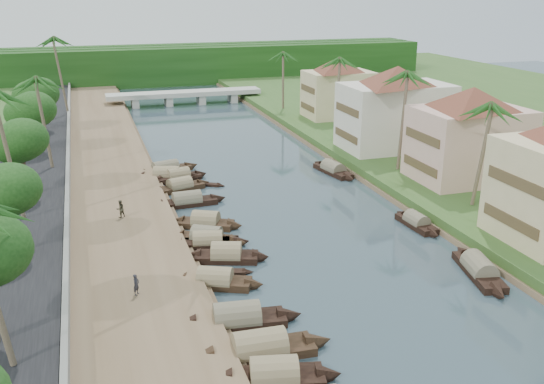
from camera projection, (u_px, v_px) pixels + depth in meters
name	position (u px, v px, depth m)	size (l,w,h in m)	color
ground	(345.00, 269.00, 46.29)	(220.00, 220.00, 0.00)	#31424A
left_bank	(113.00, 202.00, 59.68)	(10.00, 180.00, 0.80)	brown
right_bank	(426.00, 169.00, 69.57)	(16.00, 180.00, 1.20)	#335522
road	(21.00, 208.00, 57.16)	(8.00, 180.00, 1.40)	black
retaining_wall	(68.00, 197.00, 58.18)	(0.40, 180.00, 1.10)	slate
treeline	(163.00, 65.00, 135.33)	(120.00, 14.00, 8.00)	#13350E
bridge	(185.00, 95.00, 110.77)	(28.00, 4.00, 2.40)	#ADACA2
building_mid	(469.00, 133.00, 62.65)	(14.11, 14.11, 9.70)	#DBA99B
building_far	(396.00, 107.00, 74.93)	(15.59, 15.59, 10.20)	beige
building_distant	(338.00, 87.00, 93.44)	(12.62, 12.62, 9.20)	beige
sampan_1	(274.00, 376.00, 32.88)	(7.89, 3.35, 2.28)	black
sampan_2	(260.00, 349.00, 35.35)	(9.18, 2.32, 2.38)	black
sampan_3	(237.00, 319.00, 38.52)	(8.84, 2.77, 2.32)	black
sampan_4	(215.00, 281.00, 43.55)	(7.25, 4.43, 2.08)	black
sampan_5	(227.00, 256.00, 47.67)	(7.10, 3.87, 2.22)	black
sampan_6	(207.00, 238.00, 50.94)	(7.00, 5.06, 2.15)	black
sampan_7	(208.00, 242.00, 50.19)	(7.30, 2.84, 1.95)	black
sampan_8	(206.00, 223.00, 54.32)	(6.91, 4.63, 2.16)	black
sampan_9	(187.00, 201.00, 59.72)	(8.19, 2.01, 2.08)	black
sampan_10	(180.00, 187.00, 64.06)	(7.37, 3.53, 2.03)	black
sampan_11	(179.00, 177.00, 67.42)	(7.14, 2.90, 2.03)	black
sampan_12	(166.00, 169.00, 70.25)	(8.59, 3.75, 2.04)	black
sampan_13	(167.00, 176.00, 67.63)	(8.46, 3.95, 2.27)	black
sampan_14	(479.00, 270.00, 45.25)	(3.56, 9.03, 2.16)	black
sampan_15	(416.00, 223.00, 54.37)	(1.85, 6.76, 1.85)	black
sampan_16	(333.00, 170.00, 70.01)	(3.05, 8.54, 2.07)	black
canoe_1	(223.00, 273.00, 45.45)	(4.80, 1.79, 0.77)	black
canoe_2	(204.00, 184.00, 65.87)	(4.60, 3.19, 0.72)	black
palm_1	(485.00, 108.00, 53.56)	(3.20, 3.20, 10.90)	brown
palm_2	(405.00, 75.00, 64.27)	(3.20, 3.20, 12.17)	brown
palm_3	(339.00, 61.00, 82.63)	(3.20, 3.20, 11.51)	brown
palm_5	(4.00, 95.00, 49.15)	(3.20, 3.20, 12.54)	brown
palm_6	(41.00, 80.00, 64.44)	(3.20, 3.20, 11.42)	brown
palm_7	(283.00, 54.00, 98.50)	(3.20, 3.20, 10.62)	brown
palm_8	(59.00, 40.00, 92.06)	(3.20, 3.20, 13.28)	brown
tree_2	(5.00, 192.00, 44.30)	(4.62, 4.62, 6.82)	#4C3B2B
tree_3	(19.00, 142.00, 56.97)	(4.75, 4.75, 7.29)	#4C3B2B
tree_4	(31.00, 112.00, 72.73)	(5.26, 5.26, 7.10)	#4C3B2B
tree_5	(36.00, 95.00, 83.85)	(5.44, 5.44, 7.12)	#4C3B2B
tree_6	(426.00, 100.00, 77.39)	(4.61, 4.61, 7.56)	#4C3B2B
person_near	(136.00, 284.00, 40.62)	(0.54, 0.35, 1.48)	#2B2932
person_far	(120.00, 209.00, 54.31)	(0.78, 0.61, 1.60)	#333124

